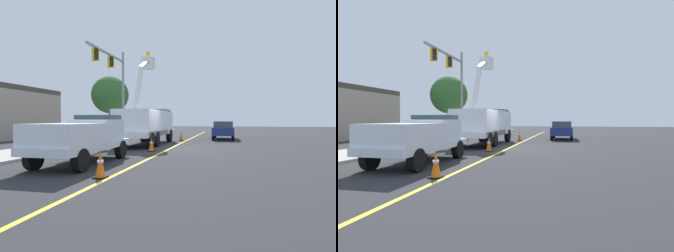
# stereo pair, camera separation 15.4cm
# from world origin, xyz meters

# --- Properties ---
(ground) EXTENTS (120.00, 120.00, 0.00)m
(ground) POSITION_xyz_m (0.00, 0.00, 0.00)
(ground) COLOR #2D2D30
(sidewalk_far_side) EXTENTS (60.02, 3.98, 0.12)m
(sidewalk_far_side) POSITION_xyz_m (-0.05, 7.19, 0.06)
(sidewalk_far_side) COLOR #B2ADA3
(sidewalk_far_side) RESTS_ON ground
(lane_centre_stripe) EXTENTS (50.00, 0.47, 0.01)m
(lane_centre_stripe) POSITION_xyz_m (0.00, 0.00, 0.00)
(lane_centre_stripe) COLOR yellow
(lane_centre_stripe) RESTS_ON ground
(utility_bucket_truck) EXTENTS (8.22, 2.63, 7.28)m
(utility_bucket_truck) POSITION_xyz_m (2.38, 2.35, 1.62)
(utility_bucket_truck) COLOR white
(utility_bucket_truck) RESTS_ON ground
(service_pickup_truck) EXTENTS (5.61, 2.22, 2.06)m
(service_pickup_truck) POSITION_xyz_m (-6.99, 2.28, 1.12)
(service_pickup_truck) COLOR white
(service_pickup_truck) RESTS_ON ground
(passing_minivan) EXTENTS (4.81, 1.97, 1.69)m
(passing_minivan) POSITION_xyz_m (9.09, -3.08, 0.97)
(passing_minivan) COLOR navy
(passing_minivan) RESTS_ON ground
(traffic_cone_leading) EXTENTS (0.40, 0.40, 0.85)m
(traffic_cone_leading) POSITION_xyz_m (-9.53, 0.20, 0.42)
(traffic_cone_leading) COLOR black
(traffic_cone_leading) RESTS_ON ground
(traffic_cone_mid_front) EXTENTS (0.40, 0.40, 0.82)m
(traffic_cone_mid_front) POSITION_xyz_m (-2.07, 0.71, 0.41)
(traffic_cone_mid_front) COLOR black
(traffic_cone_mid_front) RESTS_ON ground
(traffic_cone_mid_rear) EXTENTS (0.40, 0.40, 0.88)m
(traffic_cone_mid_rear) POSITION_xyz_m (6.36, 0.46, 0.44)
(traffic_cone_mid_rear) COLOR black
(traffic_cone_mid_rear) RESTS_ON ground
(traffic_signal_mast) EXTENTS (7.03, 0.58, 8.24)m
(traffic_signal_mast) POSITION_xyz_m (5.35, 6.21, 5.59)
(traffic_signal_mast) COLOR gray
(traffic_signal_mast) RESTS_ON ground
(street_tree_right) EXTENTS (3.92, 3.92, 6.42)m
(street_tree_right) POSITION_xyz_m (9.78, 8.68, 4.44)
(street_tree_right) COLOR brown
(street_tree_right) RESTS_ON ground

